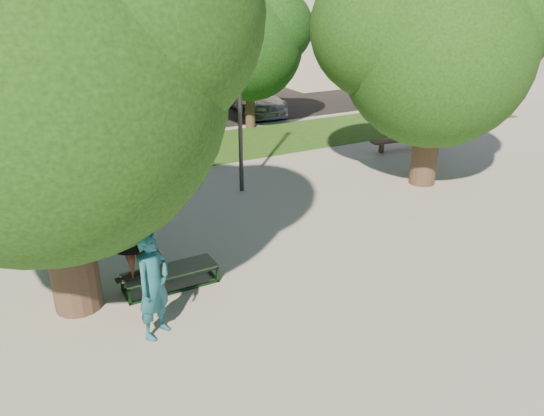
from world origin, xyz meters
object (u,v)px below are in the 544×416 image
tree_left (32,58)px  bench (406,140)px  grind_box (170,278)px  tree_right (433,40)px  car_grey (130,99)px  car_dark (100,100)px  car_silver_b (254,97)px  lamppost (239,80)px  bystander (153,285)px

tree_left → bench: tree_left is taller
grind_box → tree_right: bearing=14.8°
grind_box → car_grey: (3.30, 15.63, 0.48)m
grind_box → bench: 11.64m
tree_left → car_grey: (5.09, 15.41, -3.75)m
car_grey → tree_right: bearing=-80.8°
car_dark → car_silver_b: 6.90m
tree_right → car_dark: (-6.42, 13.37, -3.33)m
tree_left → car_silver_b: 17.03m
tree_left → car_dark: bearing=76.1°
lamppost → car_silver_b: size_ratio=1.31×
tree_right → bench: (2.06, 2.85, -3.74)m
grind_box → bench: size_ratio=0.65×
tree_right → bystander: tree_right is taller
bench → car_grey: size_ratio=0.58×
car_grey → tree_left: bearing=-119.9°
tree_left → car_grey: size_ratio=1.48×
lamppost → bench: 7.57m
tree_left → bystander: tree_left is taller
car_silver_b → tree_left: bearing=-120.8°
tree_left → bystander: 3.98m
tree_left → tree_right: tree_left is taller
lamppost → tree_left: bearing=-143.6°
bench → car_grey: bearing=131.6°
grind_box → bystander: 1.70m
bench → car_dark: bearing=136.2°
tree_right → bystander: 10.27m
bystander → bench: bystander is taller
tree_right → car_grey: tree_right is taller
lamppost → bench: bearing=7.7°
tree_right → car_silver_b: bearing=89.6°
bystander → car_dark: (2.68, 16.94, -0.18)m
tree_left → grind_box: size_ratio=3.95×
tree_right → car_dark: bearing=115.6°
tree_left → car_dark: (3.79, 15.36, -3.66)m
car_dark → car_silver_b: bearing=-12.5°
car_grey → car_silver_b: car_silver_b is taller
bystander → bench: (11.16, 6.43, -0.60)m
car_dark → bench: bearing=-44.1°
tree_left → tree_right: bearing=11.0°
car_grey → car_silver_b: (5.20, -2.36, 0.01)m
grind_box → car_silver_b: bearing=57.4°
grind_box → bystander: (-0.68, -1.36, 0.76)m
lamppost → car_grey: 11.77m
bystander → car_grey: (3.99, 16.99, -0.28)m
tree_left → grind_box: bearing=-7.2°
tree_right → car_dark: 15.20m
grind_box → car_grey: 15.98m
lamppost → tree_right: bearing=-21.3°
bench → bystander: bearing=-142.7°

